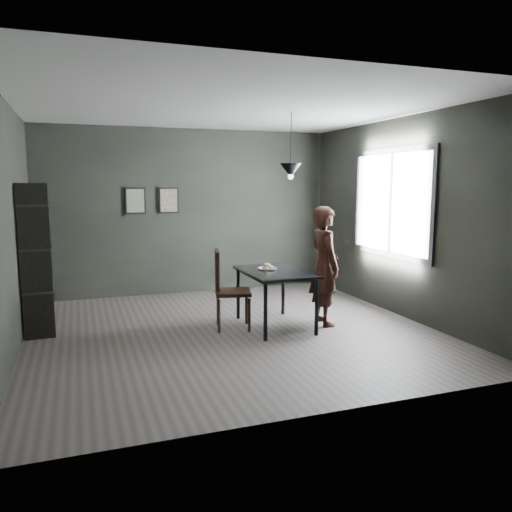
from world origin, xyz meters
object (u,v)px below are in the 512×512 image
object	(u,v)px
woman	(325,266)
wood_chair	(226,284)
cafe_table	(275,277)
pendant_lamp	(291,170)
shelf_unit	(36,259)
white_plate	(268,269)

from	to	relation	value
woman	wood_chair	world-z (taller)	woman
cafe_table	pendant_lamp	world-z (taller)	pendant_lamp
cafe_table	woman	distance (m)	0.69
cafe_table	wood_chair	bearing A→B (deg)	168.85
woman	shelf_unit	size ratio (longest dim) A/B	0.84
pendant_lamp	cafe_table	bearing A→B (deg)	-158.20
cafe_table	woman	world-z (taller)	woman
woman	pendant_lamp	xyz separation A→B (m)	(-0.42, 0.20, 1.26)
shelf_unit	woman	bearing A→B (deg)	-16.31
shelf_unit	pendant_lamp	distance (m)	3.42
pendant_lamp	wood_chair	bearing A→B (deg)	178.34
woman	wood_chair	distance (m)	1.34
white_plate	pendant_lamp	distance (m)	1.33
wood_chair	woman	bearing A→B (deg)	3.26
cafe_table	wood_chair	xyz separation A→B (m)	(-0.64, 0.13, -0.08)
cafe_table	white_plate	distance (m)	0.17
cafe_table	white_plate	xyz separation A→B (m)	(-0.06, 0.13, 0.08)
white_plate	shelf_unit	size ratio (longest dim) A/B	0.12
shelf_unit	pendant_lamp	bearing A→B (deg)	-14.52
white_plate	shelf_unit	bearing A→B (deg)	167.73
cafe_table	shelf_unit	size ratio (longest dim) A/B	0.64
pendant_lamp	white_plate	bearing A→B (deg)	174.31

